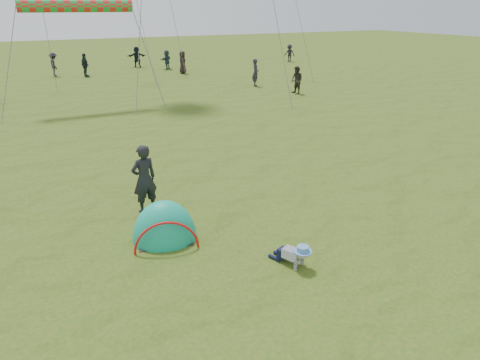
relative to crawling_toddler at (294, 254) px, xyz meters
name	(u,v)px	position (x,y,z in m)	size (l,w,h in m)	color
ground	(237,260)	(-0.99, 0.69, -0.27)	(140.00, 140.00, 0.00)	#2A4F15
crawling_toddler	(294,254)	(0.00, 0.00, 0.00)	(0.49, 0.69, 0.53)	black
popup_tent	(165,239)	(-2.07, 2.24, -0.27)	(1.47, 1.21, 1.90)	#1B896B
standing_adult	(144,179)	(-2.06, 3.85, 0.64)	(0.66, 0.43, 1.81)	black
crowd_person_0	(255,73)	(9.52, 19.22, 0.63)	(0.65, 0.43, 1.78)	#23232B
crowd_person_3	(54,64)	(-2.10, 30.07, 0.60)	(1.12, 0.64, 1.73)	black
crowd_person_5	(137,57)	(4.83, 32.35, 0.61)	(1.62, 0.52, 1.75)	black
crowd_person_7	(297,80)	(10.49, 15.74, 0.55)	(0.80, 0.62, 1.64)	#2D2620
crowd_person_8	(85,65)	(-0.03, 28.64, 0.59)	(1.01, 0.42, 1.72)	black
crowd_person_9	(289,53)	(18.95, 29.73, 0.53)	(1.03, 0.59, 1.60)	black
crowd_person_10	(183,62)	(7.13, 26.94, 0.59)	(0.84, 0.55, 1.72)	black
crowd_person_11	(167,60)	(6.75, 29.85, 0.53)	(1.47, 0.47, 1.58)	#2A3C49
rainbow_tube_kite	(76,5)	(-1.44, 17.62, 4.76)	(0.64, 0.64, 5.38)	red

